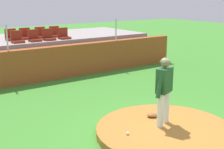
# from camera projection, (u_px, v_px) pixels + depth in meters

# --- Properties ---
(ground_plane) EXTENTS (60.00, 60.00, 0.00)m
(ground_plane) POSITION_uv_depth(u_px,v_px,m) (165.00, 135.00, 7.86)
(ground_plane) COLOR #3C842A
(pitchers_mound) EXTENTS (3.50, 3.50, 0.19)m
(pitchers_mound) POSITION_uv_depth(u_px,v_px,m) (165.00, 131.00, 7.84)
(pitchers_mound) COLOR #A26D2C
(pitchers_mound) RESTS_ON ground_plane
(pitcher) EXTENTS (0.76, 0.42, 1.78)m
(pitcher) POSITION_uv_depth(u_px,v_px,m) (164.00, 86.00, 7.78)
(pitcher) COLOR silver
(pitcher) RESTS_ON pitchers_mound
(baseball) EXTENTS (0.07, 0.07, 0.07)m
(baseball) POSITION_uv_depth(u_px,v_px,m) (128.00, 133.00, 7.42)
(baseball) COLOR white
(baseball) RESTS_ON pitchers_mound
(fielding_glove) EXTENTS (0.36, 0.32, 0.11)m
(fielding_glove) POSITION_uv_depth(u_px,v_px,m) (153.00, 115.00, 8.48)
(fielding_glove) COLOR brown
(fielding_glove) RESTS_ON pitchers_mound
(brick_barrier) EXTENTS (12.89, 0.40, 1.38)m
(brick_barrier) POSITION_uv_depth(u_px,v_px,m) (52.00, 63.00, 12.97)
(brick_barrier) COLOR #9C4A21
(brick_barrier) RESTS_ON ground_plane
(fence_post_left) EXTENTS (0.06, 0.06, 1.00)m
(fence_post_left) POSITION_uv_depth(u_px,v_px,m) (7.00, 38.00, 11.69)
(fence_post_left) COLOR silver
(fence_post_left) RESTS_ON brick_barrier
(fence_post_right) EXTENTS (0.06, 0.06, 1.00)m
(fence_post_right) POSITION_uv_depth(u_px,v_px,m) (116.00, 30.00, 14.51)
(fence_post_right) COLOR silver
(fence_post_right) RESTS_ON brick_barrier
(bleacher_platform) EXTENTS (11.33, 4.06, 1.51)m
(bleacher_platform) POSITION_uv_depth(u_px,v_px,m) (30.00, 53.00, 14.96)
(bleacher_platform) COLOR gray
(bleacher_platform) RESTS_ON ground_plane
(stadium_chair_0) EXTENTS (0.48, 0.44, 0.50)m
(stadium_chair_0) POSITION_uv_depth(u_px,v_px,m) (17.00, 39.00, 12.98)
(stadium_chair_0) COLOR maroon
(stadium_chair_0) RESTS_ON bleacher_platform
(stadium_chair_1) EXTENTS (0.48, 0.44, 0.50)m
(stadium_chair_1) POSITION_uv_depth(u_px,v_px,m) (34.00, 38.00, 13.37)
(stadium_chair_1) COLOR maroon
(stadium_chair_1) RESTS_ON bleacher_platform
(stadium_chair_2) EXTENTS (0.48, 0.44, 0.50)m
(stadium_chair_2) POSITION_uv_depth(u_px,v_px,m) (48.00, 37.00, 13.72)
(stadium_chair_2) COLOR maroon
(stadium_chair_2) RESTS_ON bleacher_platform
(stadium_chair_3) EXTENTS (0.48, 0.44, 0.50)m
(stadium_chair_3) POSITION_uv_depth(u_px,v_px,m) (64.00, 35.00, 14.14)
(stadium_chair_3) COLOR maroon
(stadium_chair_3) RESTS_ON bleacher_platform
(stadium_chair_4) EXTENTS (0.48, 0.44, 0.50)m
(stadium_chair_4) POSITION_uv_depth(u_px,v_px,m) (11.00, 37.00, 13.68)
(stadium_chair_4) COLOR maroon
(stadium_chair_4) RESTS_ON bleacher_platform
(stadium_chair_5) EXTENTS (0.48, 0.44, 0.50)m
(stadium_chair_5) POSITION_uv_depth(u_px,v_px,m) (26.00, 36.00, 14.07)
(stadium_chair_5) COLOR maroon
(stadium_chair_5) RESTS_ON bleacher_platform
(stadium_chair_6) EXTENTS (0.48, 0.44, 0.50)m
(stadium_chair_6) POSITION_uv_depth(u_px,v_px,m) (41.00, 34.00, 14.48)
(stadium_chair_6) COLOR maroon
(stadium_chair_6) RESTS_ON bleacher_platform
(stadium_chair_7) EXTENTS (0.48, 0.44, 0.50)m
(stadium_chair_7) POSITION_uv_depth(u_px,v_px,m) (55.00, 33.00, 14.84)
(stadium_chair_7) COLOR maroon
(stadium_chair_7) RESTS_ON bleacher_platform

